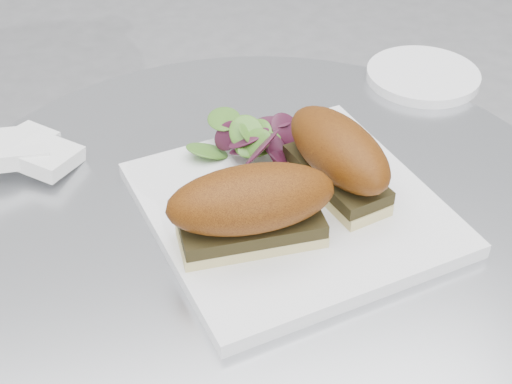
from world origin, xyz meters
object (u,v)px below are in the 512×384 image
sandwich_left (251,206)px  sandwich_right (338,156)px  saucer (423,76)px  plate (292,208)px

sandwich_left → sandwich_right: size_ratio=1.00×
saucer → sandwich_right: bearing=-132.6°
saucer → plate: bearing=-137.8°
plate → sandwich_right: sandwich_right is taller
sandwich_right → saucer: (0.20, 0.21, -0.05)m
plate → sandwich_left: size_ratio=1.77×
sandwich_left → sandwich_right: (0.10, 0.06, 0.00)m
plate → saucer: bearing=42.2°
sandwich_right → saucer: sandwich_right is taller
sandwich_right → saucer: bearing=121.8°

